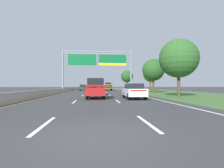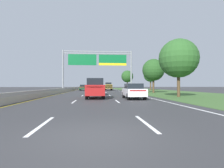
% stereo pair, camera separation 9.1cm
% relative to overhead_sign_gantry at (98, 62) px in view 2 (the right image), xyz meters
% --- Properties ---
extents(ground_plane, '(220.00, 220.00, 0.00)m').
position_rel_overhead_sign_gantry_xyz_m(ground_plane, '(-0.30, 1.38, -6.39)').
color(ground_plane, '#333335').
extents(lane_striping, '(11.96, 106.00, 0.01)m').
position_rel_overhead_sign_gantry_xyz_m(lane_striping, '(-0.30, 0.93, -6.39)').
color(lane_striping, white).
rests_on(lane_striping, ground).
extents(grass_verge_right, '(14.00, 110.00, 0.02)m').
position_rel_overhead_sign_gantry_xyz_m(grass_verge_right, '(13.65, 1.38, -6.38)').
color(grass_verge_right, '#3D602D').
rests_on(grass_verge_right, ground).
extents(median_barrier_concrete, '(0.60, 110.00, 0.85)m').
position_rel_overhead_sign_gantry_xyz_m(median_barrier_concrete, '(-6.90, 1.38, -6.04)').
color(median_barrier_concrete, '#A8A399').
rests_on(median_barrier_concrete, ground).
extents(overhead_sign_gantry, '(15.06, 0.42, 8.91)m').
position_rel_overhead_sign_gantry_xyz_m(overhead_sign_gantry, '(0.00, 0.00, 0.00)').
color(overhead_sign_gantry, gray).
rests_on(overhead_sign_gantry, ground).
extents(pickup_truck_gold, '(2.15, 5.45, 2.20)m').
position_rel_overhead_sign_gantry_xyz_m(pickup_truck_gold, '(3.19, 12.76, -5.31)').
color(pickup_truck_gold, '#A38438').
rests_on(pickup_truck_gold, ground).
extents(car_white_right_lane_sedan, '(1.86, 4.42, 1.57)m').
position_rel_overhead_sign_gantry_xyz_m(car_white_right_lane_sedan, '(3.55, -20.41, -5.57)').
color(car_white_right_lane_sedan, silver).
rests_on(car_white_right_lane_sedan, ground).
extents(car_red_centre_lane_suv, '(1.93, 4.71, 2.11)m').
position_rel_overhead_sign_gantry_xyz_m(car_red_centre_lane_suv, '(-0.38, -19.38, -5.29)').
color(car_red_centre_lane_suv, maroon).
rests_on(car_red_centre_lane_suv, ground).
extents(car_darkgreen_left_lane_sedan, '(1.85, 4.41, 1.57)m').
position_rel_overhead_sign_gantry_xyz_m(car_darkgreen_left_lane_sedan, '(-3.84, 10.75, -5.57)').
color(car_darkgreen_left_lane_sedan, '#193D23').
rests_on(car_darkgreen_left_lane_sedan, ground).
extents(car_silver_centre_lane_sedan, '(1.90, 4.43, 1.57)m').
position_rel_overhead_sign_gantry_xyz_m(car_silver_centre_lane_sedan, '(-0.13, -11.68, -5.57)').
color(car_silver_centre_lane_sedan, '#B2B5BA').
rests_on(car_silver_centre_lane_sedan, ground).
extents(car_black_centre_lane_suv, '(1.95, 4.72, 2.11)m').
position_rel_overhead_sign_gantry_xyz_m(car_black_centre_lane_suv, '(-0.22, 17.10, -5.29)').
color(car_black_centre_lane_suv, black).
rests_on(car_black_centre_lane_suv, ground).
extents(roadside_tree_near, '(4.64, 4.64, 6.94)m').
position_rel_overhead_sign_gantry_xyz_m(roadside_tree_near, '(9.53, -18.00, -1.78)').
color(roadside_tree_near, '#4C3823').
rests_on(roadside_tree_near, ground).
extents(roadside_tree_mid, '(4.04, 4.04, 6.24)m').
position_rel_overhead_sign_gantry_xyz_m(roadside_tree_mid, '(10.20, -6.48, -2.18)').
color(roadside_tree_mid, '#4C3823').
rests_on(roadside_tree_mid, ground).
extents(roadside_tree_far, '(3.82, 3.82, 6.16)m').
position_rel_overhead_sign_gantry_xyz_m(roadside_tree_far, '(14.54, 9.29, -2.16)').
color(roadside_tree_far, '#4C3823').
rests_on(roadside_tree_far, ground).
extents(roadside_tree_distant, '(4.11, 4.11, 6.52)m').
position_rel_overhead_sign_gantry_xyz_m(roadside_tree_distant, '(10.34, 22.36, -1.94)').
color(roadside_tree_distant, '#4C3823').
rests_on(roadside_tree_distant, ground).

